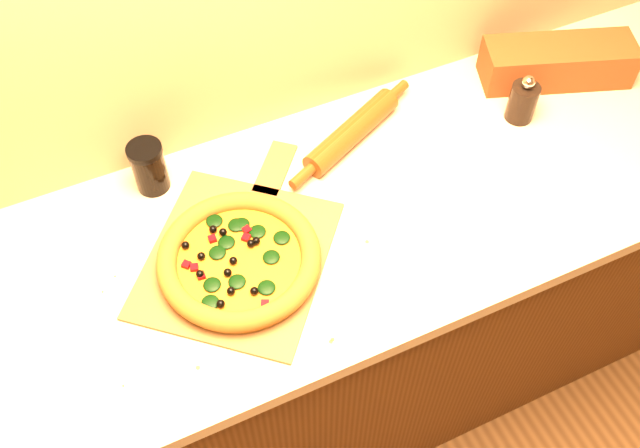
# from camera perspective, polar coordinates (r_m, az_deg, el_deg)

# --- Properties ---
(cabinet) EXTENTS (2.80, 0.65, 0.86)m
(cabinet) POSITION_cam_1_polar(r_m,az_deg,el_deg) (1.95, -2.16, -8.77)
(cabinet) COLOR #492A0F
(cabinet) RESTS_ON ground
(countertop) EXTENTS (2.84, 0.68, 0.04)m
(countertop) POSITION_cam_1_polar(r_m,az_deg,el_deg) (1.56, -2.66, -1.10)
(countertop) COLOR beige
(countertop) RESTS_ON cabinet
(pizza_peel) EXTENTS (0.54, 0.55, 0.01)m
(pizza_peel) POSITION_cam_1_polar(r_m,az_deg,el_deg) (1.52, -6.45, -2.30)
(pizza_peel) COLOR brown
(pizza_peel) RESTS_ON countertop
(pizza) EXTENTS (0.34, 0.34, 0.05)m
(pizza) POSITION_cam_1_polar(r_m,az_deg,el_deg) (1.48, -6.47, -2.82)
(pizza) COLOR #B67C2D
(pizza) RESTS_ON pizza_peel
(pepper_grinder) EXTENTS (0.07, 0.07, 0.13)m
(pepper_grinder) POSITION_cam_1_polar(r_m,az_deg,el_deg) (1.80, 15.91, 9.44)
(pepper_grinder) COLOR black
(pepper_grinder) RESTS_ON countertop
(rolling_pin) EXTENTS (0.40, 0.21, 0.06)m
(rolling_pin) POSITION_cam_1_polar(r_m,az_deg,el_deg) (1.70, 2.57, 7.38)
(rolling_pin) COLOR #5C330F
(rolling_pin) RESTS_ON countertop
(bread_bag) EXTENTS (0.39, 0.24, 0.10)m
(bread_bag) POSITION_cam_1_polar(r_m,az_deg,el_deg) (1.94, 18.47, 12.18)
(bread_bag) COLOR #652B13
(bread_bag) RESTS_ON countertop
(dark_jar) EXTENTS (0.08, 0.08, 0.13)m
(dark_jar) POSITION_cam_1_polar(r_m,az_deg,el_deg) (1.62, -13.52, 4.46)
(dark_jar) COLOR black
(dark_jar) RESTS_ON countertop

